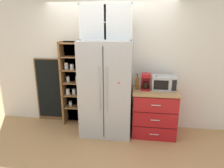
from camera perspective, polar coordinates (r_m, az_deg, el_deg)
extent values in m
plane|color=tan|center=(4.16, -1.38, -13.13)|extent=(10.77, 10.77, 0.00)
cube|color=silver|center=(4.11, -0.57, 5.45)|extent=(5.07, 0.10, 2.55)
cube|color=#ADAFB5|center=(3.80, -1.49, -1.25)|extent=(0.95, 0.72, 1.80)
cube|color=black|center=(3.46, -2.50, -2.98)|extent=(0.01, 0.01, 1.65)
cylinder|color=#ADAFB5|center=(3.43, -3.54, -1.57)|extent=(0.02, 0.02, 0.81)
cylinder|color=#ADAFB5|center=(3.41, -1.56, -1.65)|extent=(0.02, 0.02, 0.81)
cube|color=red|center=(3.36, 1.93, 0.30)|extent=(0.02, 0.01, 0.02)
cube|color=brown|center=(4.34, -10.51, 0.39)|extent=(0.52, 0.04, 1.76)
cube|color=olive|center=(4.29, -13.87, 0.00)|extent=(0.04, 0.24, 1.76)
cube|color=olive|center=(4.15, -8.26, -0.23)|extent=(0.04, 0.24, 1.76)
cube|color=olive|center=(4.37, -10.77, -6.43)|extent=(0.46, 0.24, 0.02)
cylinder|color=silver|center=(4.38, -11.85, -5.61)|extent=(0.07, 0.07, 0.10)
cylinder|color=#E0C67F|center=(4.39, -11.84, -5.79)|extent=(0.06, 0.06, 0.07)
cylinder|color=#B2B2B7|center=(4.36, -11.89, -4.92)|extent=(0.06, 0.06, 0.01)
cylinder|color=silver|center=(4.33, -9.51, -5.57)|extent=(0.06, 0.06, 0.12)
cylinder|color=#CCB78C|center=(4.34, -9.50, -5.80)|extent=(0.06, 0.06, 0.08)
cylinder|color=#B2B2B7|center=(4.31, -9.55, -4.73)|extent=(0.06, 0.06, 0.01)
cube|color=olive|center=(4.28, -10.95, -3.10)|extent=(0.46, 0.24, 0.02)
cylinder|color=silver|center=(4.28, -12.56, -2.19)|extent=(0.08, 0.08, 0.12)
cylinder|color=white|center=(4.29, -12.55, -2.42)|extent=(0.07, 0.07, 0.08)
cylinder|color=#B2B2B7|center=(4.27, -12.61, -1.32)|extent=(0.08, 0.08, 0.01)
cylinder|color=silver|center=(4.26, -10.89, -2.22)|extent=(0.07, 0.07, 0.12)
cylinder|color=brown|center=(4.27, -10.88, -2.45)|extent=(0.06, 0.06, 0.08)
cylinder|color=#B2B2B7|center=(4.24, -10.93, -1.37)|extent=(0.07, 0.07, 0.01)
cylinder|color=silver|center=(4.21, -9.40, -2.48)|extent=(0.07, 0.07, 0.10)
cylinder|color=white|center=(4.21, -9.39, -2.68)|extent=(0.06, 0.06, 0.07)
cylinder|color=#B2B2B7|center=(4.19, -9.44, -1.73)|extent=(0.06, 0.06, 0.01)
cube|color=olive|center=(4.20, -11.14, 0.36)|extent=(0.46, 0.24, 0.02)
cylinder|color=silver|center=(4.22, -12.50, 1.24)|extent=(0.06, 0.06, 0.11)
cylinder|color=#2D2D2D|center=(4.22, -12.48, 1.02)|extent=(0.06, 0.06, 0.08)
cylinder|color=#B2B2B7|center=(4.20, -12.55, 2.05)|extent=(0.06, 0.06, 0.01)
cylinder|color=silver|center=(4.15, -9.92, 1.24)|extent=(0.08, 0.08, 0.12)
cylinder|color=#B77A38|center=(4.15, -9.91, 0.99)|extent=(0.07, 0.07, 0.08)
cylinder|color=#B2B2B7|center=(4.13, -9.97, 2.16)|extent=(0.07, 0.07, 0.01)
cube|color=olive|center=(4.14, -11.33, 3.94)|extent=(0.46, 0.24, 0.02)
cylinder|color=silver|center=(4.18, -12.96, 4.99)|extent=(0.08, 0.08, 0.13)
cylinder|color=#382316|center=(4.19, -12.95, 4.73)|extent=(0.07, 0.07, 0.09)
cylinder|color=#B2B2B7|center=(4.17, -13.02, 5.94)|extent=(0.08, 0.08, 0.01)
cylinder|color=silver|center=(4.11, -11.45, 4.74)|extent=(0.08, 0.08, 0.11)
cylinder|color=beige|center=(4.11, -11.44, 4.52)|extent=(0.06, 0.06, 0.07)
cylinder|color=#B2B2B7|center=(4.10, -11.50, 5.56)|extent=(0.07, 0.07, 0.01)
cube|color=olive|center=(4.10, -11.53, 7.61)|extent=(0.46, 0.24, 0.02)
cube|color=olive|center=(4.07, -11.74, 11.35)|extent=(0.46, 0.24, 0.02)
cube|color=#A8161C|center=(3.97, 11.96, -8.09)|extent=(0.80, 0.62, 0.85)
cube|color=tan|center=(3.81, 12.34, -1.94)|extent=(0.83, 0.65, 0.04)
cube|color=black|center=(3.75, 12.11, -12.16)|extent=(0.78, 0.00, 0.01)
cube|color=silver|center=(3.81, 12.00, -13.97)|extent=(0.16, 0.01, 0.01)
cube|color=black|center=(3.63, 12.37, -8.19)|extent=(0.78, 0.00, 0.01)
cube|color=silver|center=(3.68, 12.26, -10.11)|extent=(0.16, 0.01, 0.01)
cube|color=black|center=(3.53, 12.63, -3.95)|extent=(0.78, 0.00, 0.01)
cube|color=silver|center=(3.56, 12.52, -5.98)|extent=(0.16, 0.01, 0.01)
cube|color=#ADAFB5|center=(3.84, 14.55, 0.35)|extent=(0.44, 0.32, 0.26)
cube|color=black|center=(3.67, 13.88, -0.28)|extent=(0.26, 0.01, 0.17)
cube|color=black|center=(3.70, 17.42, -0.42)|extent=(0.08, 0.01, 0.20)
cube|color=#A8161C|center=(3.78, 9.53, -1.42)|extent=(0.17, 0.20, 0.03)
cube|color=#A8161C|center=(3.81, 9.60, 0.83)|extent=(0.17, 0.06, 0.30)
cube|color=#A8161C|center=(3.71, 9.71, 2.50)|extent=(0.17, 0.20, 0.06)
cylinder|color=black|center=(3.74, 9.58, -0.36)|extent=(0.11, 0.11, 0.12)
cylinder|color=silver|center=(3.83, 12.36, -0.92)|extent=(0.09, 0.09, 0.08)
torus|color=silver|center=(3.83, 13.18, -0.89)|extent=(0.05, 0.01, 0.05)
cylinder|color=red|center=(3.81, 12.37, -0.97)|extent=(0.08, 0.08, 0.08)
torus|color=red|center=(3.82, 13.16, -0.94)|extent=(0.05, 0.01, 0.05)
cylinder|color=brown|center=(3.76, 7.21, 0.11)|extent=(0.06, 0.06, 0.22)
cone|color=brown|center=(3.73, 7.27, 1.80)|extent=(0.06, 0.06, 0.04)
cylinder|color=brown|center=(3.73, 7.28, 2.25)|extent=(0.03, 0.03, 0.07)
cylinder|color=black|center=(3.72, 7.30, 2.85)|extent=(0.03, 0.03, 0.01)
cylinder|color=#285B33|center=(3.78, 12.44, -0.34)|extent=(0.07, 0.07, 0.18)
cone|color=#285B33|center=(3.75, 12.53, 1.09)|extent=(0.07, 0.07, 0.04)
cylinder|color=#285B33|center=(3.75, 12.55, 1.53)|extent=(0.03, 0.03, 0.07)
cylinder|color=black|center=(3.74, 12.59, 2.12)|extent=(0.03, 0.03, 0.01)
cube|color=silver|center=(3.81, -1.18, 17.17)|extent=(0.91, 0.02, 0.61)
cube|color=silver|center=(3.68, -1.61, 21.86)|extent=(0.91, 0.32, 0.02)
cube|color=silver|center=(3.66, -1.54, 12.57)|extent=(0.91, 0.32, 0.02)
cube|color=silver|center=(3.76, -8.62, 17.02)|extent=(0.02, 0.32, 0.61)
cube|color=silver|center=(3.61, 5.77, 17.18)|extent=(0.02, 0.32, 0.61)
cube|color=silver|center=(3.66, -1.58, 17.23)|extent=(0.88, 0.30, 0.02)
cube|color=silver|center=(3.55, -5.82, 17.20)|extent=(0.42, 0.01, 0.57)
cube|color=silver|center=(3.47, 1.87, 17.31)|extent=(0.42, 0.01, 0.57)
cylinder|color=silver|center=(3.73, -6.52, 12.72)|extent=(0.05, 0.05, 0.00)
cylinder|color=silver|center=(3.73, -6.54, 13.23)|extent=(0.01, 0.01, 0.07)
cone|color=silver|center=(3.72, -6.56, 14.15)|extent=(0.06, 0.06, 0.05)
cylinder|color=silver|center=(3.62, 3.58, 12.70)|extent=(0.05, 0.05, 0.00)
cylinder|color=silver|center=(3.62, 3.59, 13.23)|extent=(0.01, 0.01, 0.07)
cone|color=silver|center=(3.62, 3.61, 14.18)|extent=(0.06, 0.06, 0.05)
cylinder|color=white|center=(3.71, -5.96, 17.75)|extent=(0.06, 0.06, 0.07)
cylinder|color=white|center=(3.68, -3.06, 17.84)|extent=(0.06, 0.06, 0.07)
cylinder|color=white|center=(3.64, -0.09, 17.87)|extent=(0.06, 0.06, 0.07)
cylinder|color=white|center=(3.62, 2.92, 17.87)|extent=(0.06, 0.06, 0.07)
cube|color=brown|center=(4.57, -17.45, -1.70)|extent=(0.60, 0.04, 1.39)
cube|color=black|center=(4.55, -17.58, -1.42)|extent=(0.54, 0.01, 1.29)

